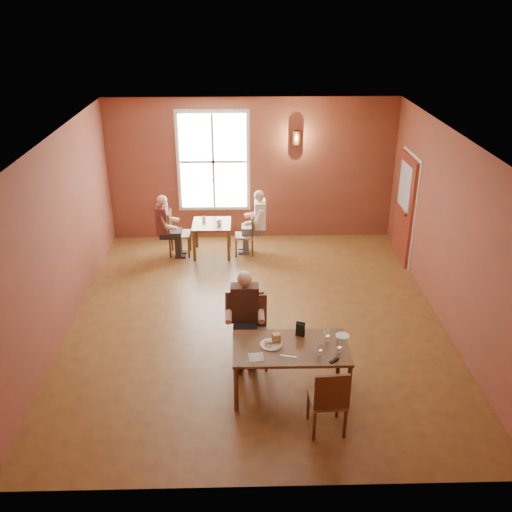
{
  "coord_description": "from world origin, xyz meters",
  "views": [
    {
      "loc": [
        -0.22,
        -8.06,
        4.9
      ],
      "look_at": [
        0.0,
        0.2,
        1.05
      ],
      "focal_mm": 40.0,
      "sensor_mm": 36.0,
      "label": 1
    }
  ],
  "objects_px": {
    "chair_empty": "(327,398)",
    "second_table": "(212,239)",
    "chair_diner_main": "(251,333)",
    "chair_diner_maroon": "(180,233)",
    "main_table": "(290,369)",
    "diner_maroon": "(178,226)",
    "chair_diner_white": "(244,235)",
    "diner_main": "(251,325)",
    "diner_white": "(246,224)"
  },
  "relations": [
    {
      "from": "chair_diner_main",
      "to": "chair_diner_maroon",
      "type": "xyz_separation_m",
      "value": [
        -1.38,
        3.81,
        -0.04
      ]
    },
    {
      "from": "main_table",
      "to": "chair_empty",
      "type": "bearing_deg",
      "value": -62.43
    },
    {
      "from": "diner_main",
      "to": "main_table",
      "type": "bearing_deg",
      "value": 128.88
    },
    {
      "from": "main_table",
      "to": "diner_main",
      "type": "relative_size",
      "value": 1.16
    },
    {
      "from": "chair_empty",
      "to": "chair_diner_white",
      "type": "xyz_separation_m",
      "value": [
        -0.96,
        5.19,
        -0.05
      ]
    },
    {
      "from": "main_table",
      "to": "second_table",
      "type": "relative_size",
      "value": 1.98
    },
    {
      "from": "main_table",
      "to": "chair_diner_main",
      "type": "height_order",
      "value": "chair_diner_main"
    },
    {
      "from": "diner_white",
      "to": "chair_diner_maroon",
      "type": "height_order",
      "value": "diner_white"
    },
    {
      "from": "chair_diner_main",
      "to": "chair_diner_maroon",
      "type": "height_order",
      "value": "chair_diner_main"
    },
    {
      "from": "chair_diner_white",
      "to": "chair_diner_maroon",
      "type": "height_order",
      "value": "chair_diner_maroon"
    },
    {
      "from": "chair_empty",
      "to": "chair_diner_main",
      "type": "bearing_deg",
      "value": 117.73
    },
    {
      "from": "chair_empty",
      "to": "diner_white",
      "type": "distance_m",
      "value": 5.28
    },
    {
      "from": "chair_diner_maroon",
      "to": "main_table",
      "type": "bearing_deg",
      "value": 22.84
    },
    {
      "from": "chair_diner_white",
      "to": "diner_white",
      "type": "bearing_deg",
      "value": -90.0
    },
    {
      "from": "diner_main",
      "to": "diner_white",
      "type": "relative_size",
      "value": 1.02
    },
    {
      "from": "chair_empty",
      "to": "chair_diner_maroon",
      "type": "xyz_separation_m",
      "value": [
        -2.26,
        5.19,
        0.0
      ]
    },
    {
      "from": "diner_main",
      "to": "diner_white",
      "type": "height_order",
      "value": "diner_main"
    },
    {
      "from": "chair_diner_maroon",
      "to": "diner_maroon",
      "type": "bearing_deg",
      "value": -90.0
    },
    {
      "from": "main_table",
      "to": "second_table",
      "type": "xyz_separation_m",
      "value": [
        -1.23,
        4.46,
        -0.02
      ]
    },
    {
      "from": "main_table",
      "to": "chair_empty",
      "type": "relative_size",
      "value": 1.62
    },
    {
      "from": "second_table",
      "to": "diner_white",
      "type": "bearing_deg",
      "value": 0.0
    },
    {
      "from": "main_table",
      "to": "diner_maroon",
      "type": "height_order",
      "value": "diner_maroon"
    },
    {
      "from": "chair_diner_maroon",
      "to": "diner_maroon",
      "type": "distance_m",
      "value": 0.16
    },
    {
      "from": "chair_empty",
      "to": "chair_diner_white",
      "type": "height_order",
      "value": "chair_empty"
    },
    {
      "from": "diner_main",
      "to": "diner_maroon",
      "type": "relative_size",
      "value": 1.04
    },
    {
      "from": "diner_maroon",
      "to": "chair_diner_white",
      "type": "bearing_deg",
      "value": 90.0
    },
    {
      "from": "chair_diner_white",
      "to": "chair_diner_maroon",
      "type": "bearing_deg",
      "value": 90.0
    },
    {
      "from": "chair_diner_maroon",
      "to": "diner_white",
      "type": "bearing_deg",
      "value": 90.0
    },
    {
      "from": "main_table",
      "to": "chair_diner_maroon",
      "type": "xyz_separation_m",
      "value": [
        -1.88,
        4.46,
        0.11
      ]
    },
    {
      "from": "main_table",
      "to": "chair_diner_maroon",
      "type": "distance_m",
      "value": 4.84
    },
    {
      "from": "main_table",
      "to": "second_table",
      "type": "distance_m",
      "value": 4.62
    },
    {
      "from": "chair_diner_white",
      "to": "chair_diner_main",
      "type": "bearing_deg",
      "value": -178.85
    },
    {
      "from": "diner_maroon",
      "to": "chair_empty",
      "type": "bearing_deg",
      "value": 23.81
    },
    {
      "from": "main_table",
      "to": "diner_maroon",
      "type": "distance_m",
      "value": 4.85
    },
    {
      "from": "chair_diner_main",
      "to": "chair_empty",
      "type": "bearing_deg",
      "value": 122.54
    },
    {
      "from": "chair_diner_main",
      "to": "second_table",
      "type": "xyz_separation_m",
      "value": [
        -0.73,
        3.81,
        -0.17
      ]
    },
    {
      "from": "second_table",
      "to": "chair_diner_maroon",
      "type": "bearing_deg",
      "value": 180.0
    },
    {
      "from": "diner_main",
      "to": "chair_diner_white",
      "type": "bearing_deg",
      "value": -88.85
    },
    {
      "from": "diner_main",
      "to": "diner_maroon",
      "type": "bearing_deg",
      "value": -69.86
    },
    {
      "from": "diner_maroon",
      "to": "diner_main",
      "type": "bearing_deg",
      "value": 20.14
    },
    {
      "from": "chair_diner_white",
      "to": "diner_maroon",
      "type": "bearing_deg",
      "value": 90.0
    },
    {
      "from": "chair_empty",
      "to": "second_table",
      "type": "height_order",
      "value": "chair_empty"
    },
    {
      "from": "chair_empty",
      "to": "chair_diner_white",
      "type": "distance_m",
      "value": 5.28
    },
    {
      "from": "diner_maroon",
      "to": "diner_white",
      "type": "bearing_deg",
      "value": 90.0
    },
    {
      "from": "chair_diner_main",
      "to": "second_table",
      "type": "relative_size",
      "value": 1.33
    },
    {
      "from": "chair_diner_white",
      "to": "diner_white",
      "type": "distance_m",
      "value": 0.23
    },
    {
      "from": "chair_diner_main",
      "to": "diner_main",
      "type": "distance_m",
      "value": 0.15
    },
    {
      "from": "chair_diner_main",
      "to": "main_table",
      "type": "bearing_deg",
      "value": 127.57
    },
    {
      "from": "main_table",
      "to": "chair_diner_white",
      "type": "relative_size",
      "value": 1.83
    },
    {
      "from": "diner_white",
      "to": "diner_maroon",
      "type": "bearing_deg",
      "value": 90.0
    }
  ]
}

